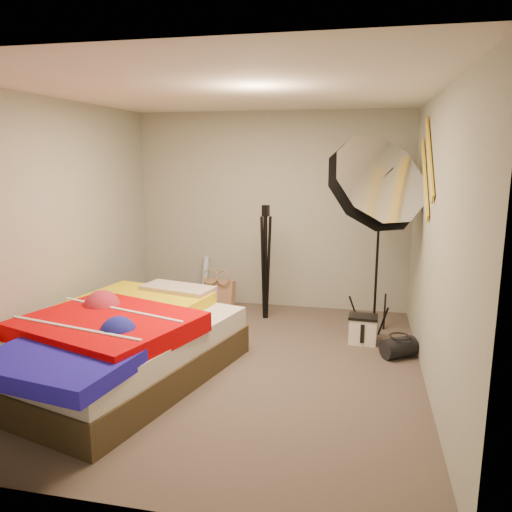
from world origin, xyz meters
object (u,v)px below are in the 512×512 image
(camera_case, at_px, (363,330))
(camera_tripod, at_px, (266,254))
(wrapping_roll, at_px, (205,280))
(duffel_bag, at_px, (399,347))
(tote_bag, at_px, (219,295))
(bed, at_px, (118,344))
(photo_umbrella, at_px, (373,186))

(camera_case, distance_m, camera_tripod, 1.47)
(wrapping_roll, distance_m, duffel_bag, 2.80)
(tote_bag, height_order, camera_tripod, camera_tripod)
(bed, distance_m, camera_tripod, 2.19)
(tote_bag, height_order, bed, bed)
(photo_umbrella, distance_m, camera_tripod, 1.54)
(tote_bag, distance_m, duffel_bag, 2.42)
(bed, bearing_deg, photo_umbrella, 34.53)
(tote_bag, distance_m, photo_umbrella, 2.42)
(photo_umbrella, xyz_separation_m, camera_tripod, (-1.21, 0.41, -0.85))
(duffel_bag, bearing_deg, bed, 169.03)
(camera_case, relative_size, camera_tripod, 0.20)
(tote_bag, relative_size, camera_case, 1.42)
(camera_case, distance_m, photo_umbrella, 1.52)
(bed, xyz_separation_m, photo_umbrella, (2.18, 1.50, 1.33))
(camera_case, xyz_separation_m, camera_tripod, (-1.17, 0.60, 0.65))
(wrapping_roll, relative_size, duffel_bag, 1.89)
(duffel_bag, distance_m, camera_tripod, 1.90)
(camera_case, height_order, camera_tripod, camera_tripod)
(camera_tripod, bearing_deg, tote_bag, 163.99)
(bed, distance_m, photo_umbrella, 2.96)
(camera_case, xyz_separation_m, photo_umbrella, (0.04, 0.19, 1.51))
(wrapping_roll, bearing_deg, photo_umbrella, -22.00)
(duffel_bag, relative_size, bed, 0.13)
(tote_bag, relative_size, wrapping_roll, 0.64)
(camera_tripod, bearing_deg, camera_case, -27.23)
(camera_case, height_order, bed, bed)
(wrapping_roll, height_order, photo_umbrella, photo_umbrella)
(tote_bag, bearing_deg, camera_tripod, -5.95)
(tote_bag, bearing_deg, photo_umbrella, -7.78)
(wrapping_roll, height_order, camera_tripod, camera_tripod)
(duffel_bag, bearing_deg, wrapping_roll, 118.01)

